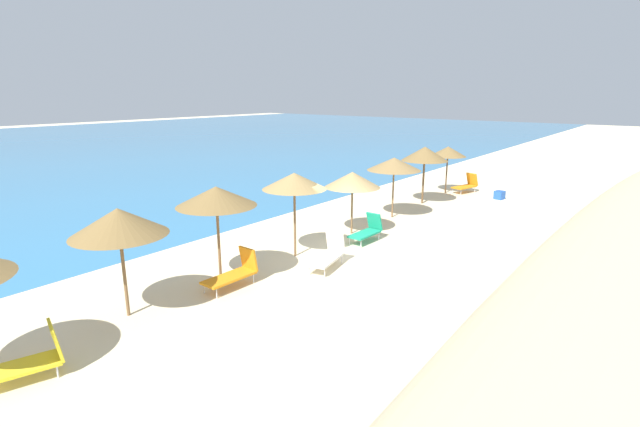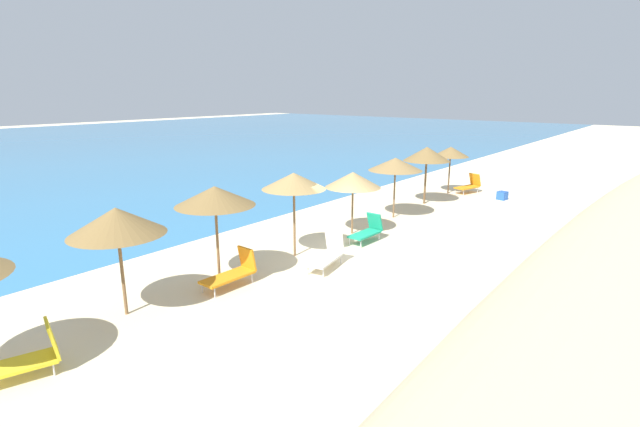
% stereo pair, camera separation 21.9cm
% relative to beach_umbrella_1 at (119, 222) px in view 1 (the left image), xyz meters
% --- Properties ---
extents(ground_plane, '(160.00, 160.00, 0.00)m').
position_rel_beach_umbrella_1_xyz_m(ground_plane, '(7.19, -1.91, -2.44)').
color(ground_plane, beige).
extents(beach_umbrella_1, '(2.31, 2.31, 2.78)m').
position_rel_beach_umbrella_1_xyz_m(beach_umbrella_1, '(0.00, 0.00, 0.00)').
color(beach_umbrella_1, brown).
rests_on(beach_umbrella_1, ground_plane).
extents(beach_umbrella_2, '(2.30, 2.30, 2.88)m').
position_rel_beach_umbrella_1_xyz_m(beach_umbrella_2, '(2.87, -0.17, 0.15)').
color(beach_umbrella_2, brown).
rests_on(beach_umbrella_2, ground_plane).
extents(beach_umbrella_3, '(2.14, 2.14, 2.88)m').
position_rel_beach_umbrella_1_xyz_m(beach_umbrella_3, '(5.96, -0.41, 0.16)').
color(beach_umbrella_3, brown).
rests_on(beach_umbrella_3, ground_plane).
extents(beach_umbrella_4, '(2.17, 2.17, 2.47)m').
position_rel_beach_umbrella_1_xyz_m(beach_umbrella_4, '(9.35, -0.45, -0.27)').
color(beach_umbrella_4, brown).
rests_on(beach_umbrella_4, ground_plane).
extents(beach_umbrella_5, '(2.36, 2.36, 2.68)m').
position_rel_beach_umbrella_1_xyz_m(beach_umbrella_5, '(12.55, -0.48, -0.04)').
color(beach_umbrella_5, brown).
rests_on(beach_umbrella_5, ground_plane).
extents(beach_umbrella_6, '(2.29, 2.29, 2.85)m').
position_rel_beach_umbrella_1_xyz_m(beach_umbrella_6, '(15.89, -0.33, 0.06)').
color(beach_umbrella_6, brown).
rests_on(beach_umbrella_6, ground_plane).
extents(beach_umbrella_7, '(1.95, 1.95, 2.58)m').
position_rel_beach_umbrella_1_xyz_m(beach_umbrella_7, '(18.95, -0.24, -0.14)').
color(beach_umbrella_7, brown).
rests_on(beach_umbrella_7, ground_plane).
extents(lounge_chair_0, '(1.77, 0.96, 1.02)m').
position_rel_beach_umbrella_1_xyz_m(lounge_chair_0, '(5.81, -1.96, -2.02)').
color(lounge_chair_0, white).
rests_on(lounge_chair_0, ground_plane).
extents(lounge_chair_1, '(1.58, 1.06, 1.04)m').
position_rel_beach_umbrella_1_xyz_m(lounge_chair_1, '(-2.63, -1.01, -2.03)').
color(lounge_chair_1, yellow).
rests_on(lounge_chair_1, ground_plane).
extents(lounge_chair_2, '(1.52, 0.63, 1.02)m').
position_rel_beach_umbrella_1_xyz_m(lounge_chair_2, '(8.85, -1.50, -2.01)').
color(lounge_chair_2, '#199972').
rests_on(lounge_chair_2, ground_plane).
extents(lounge_chair_3, '(1.68, 1.05, 1.05)m').
position_rel_beach_umbrella_1_xyz_m(lounge_chair_3, '(19.83, -1.08, -2.00)').
color(lounge_chair_3, orange).
rests_on(lounge_chair_3, ground_plane).
extents(lounge_chair_4, '(1.66, 0.68, 1.03)m').
position_rel_beach_umbrella_1_xyz_m(lounge_chair_4, '(2.91, -0.73, -2.02)').
color(lounge_chair_4, orange).
rests_on(lounge_chair_4, ground_plane).
extents(cooler_box, '(0.53, 0.52, 0.44)m').
position_rel_beach_umbrella_1_xyz_m(cooler_box, '(19.23, -3.11, -2.22)').
color(cooler_box, blue).
rests_on(cooler_box, ground_plane).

